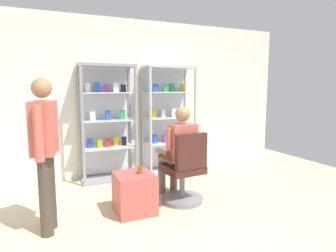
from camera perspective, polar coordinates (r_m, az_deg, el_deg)
The scene contains 8 objects.
back_wall at distance 5.25m, azimuth -6.67°, elevation 5.54°, with size 6.00×0.10×2.70m, color silver.
display_cabinet_left at distance 4.91m, azimuth -11.94°, elevation 0.77°, with size 0.90×0.45×1.90m.
display_cabinet_right at distance 5.24m, azimuth -0.09°, elevation 1.38°, with size 0.90×0.45×1.90m.
office_chair at distance 3.90m, azimuth 3.25°, elevation -9.45°, with size 0.59×0.56×0.96m.
seated_shopkeeper at distance 3.95m, azimuth 2.01°, elevation -4.43°, with size 0.52×0.59×1.29m.
storage_crate at distance 3.68m, azimuth -6.60°, elevation -12.97°, with size 0.46×0.46×0.49m, color #B24C47.
tea_glass at distance 3.59m, azimuth -5.52°, elevation -8.61°, with size 0.06×0.06×0.09m, color brown.
standing_customer at distance 3.26m, azimuth -23.08°, elevation -3.66°, with size 0.30×0.51×1.63m.
Camera 1 is at (-1.52, -2.02, 1.54)m, focal length 30.99 mm.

